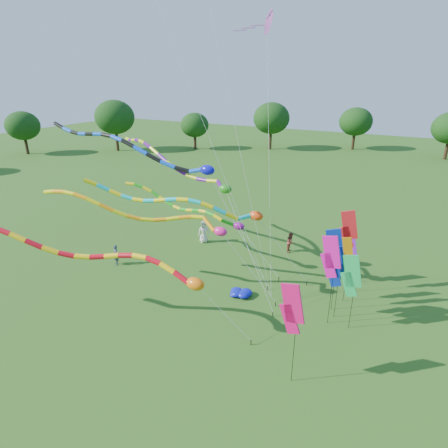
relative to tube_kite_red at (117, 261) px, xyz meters
The scene contains 21 objects.
ground 5.80m from the tube_kite_red, 25.68° to the left, with size 160.00×160.00×0.00m, color #255817.
tree_ring 5.19m from the tube_kite_red, 68.15° to the left, with size 118.54×115.00×9.65m.
tube_kite_red is the anchor object (origin of this frame).
tube_kite_orange 3.79m from the tube_kite_red, 96.10° to the left, with size 13.61×4.11×7.05m.
tube_kite_purple 8.39m from the tube_kite_red, 100.01° to the left, with size 15.16×5.92×9.16m.
tube_kite_blue 9.16m from the tube_kite_red, 120.61° to the left, with size 18.40×1.43×10.04m.
tube_kite_cyan 6.01m from the tube_kite_red, 80.22° to the left, with size 13.05×5.44×7.30m.
tube_kite_green 8.29m from the tube_kite_red, 93.04° to the left, with size 12.20×1.14×5.88m.
delta_kite_high_c 16.82m from the tube_kite_red, 74.45° to the left, with size 5.51×6.50×17.03m.
banner_pole_blue_a 11.73m from the tube_kite_red, 35.09° to the left, with size 1.14×0.41×5.16m.
banner_pole_green 12.19m from the tube_kite_red, 26.94° to the left, with size 1.16×0.10×4.41m.
banner_pole_magenta_a 9.35m from the tube_kite_red, ahead, with size 1.16×0.15×4.99m.
banner_pole_red 13.38m from the tube_kite_red, 42.38° to the left, with size 1.14×0.39×5.55m.
banner_pole_orange 12.84m from the tube_kite_red, 38.53° to the left, with size 1.16×0.29×4.26m.
banner_pole_blue_b 11.65m from the tube_kite_red, 31.62° to the left, with size 1.16×0.23×4.43m.
banner_pole_violet 14.33m from the tube_kite_red, 46.51° to the left, with size 1.16×0.10×3.79m.
banner_pole_magenta_b 11.13m from the tube_kite_red, 29.07° to the left, with size 1.16×0.15×5.29m.
blue_nylon_heap 7.85m from the tube_kite_red, 49.78° to the left, with size 1.36×1.34×0.45m.
person_a 11.91m from the tube_kite_red, 98.68° to the left, with size 0.90×0.58×1.84m, color silver.
person_b 7.92m from the tube_kite_red, 136.58° to the left, with size 0.56×0.37×1.53m, color #383F4F.
person_c 14.42m from the tube_kite_red, 68.71° to the left, with size 0.77×0.60×1.58m, color brown.
Camera 1 is at (9.23, -14.47, 12.86)m, focal length 30.00 mm.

